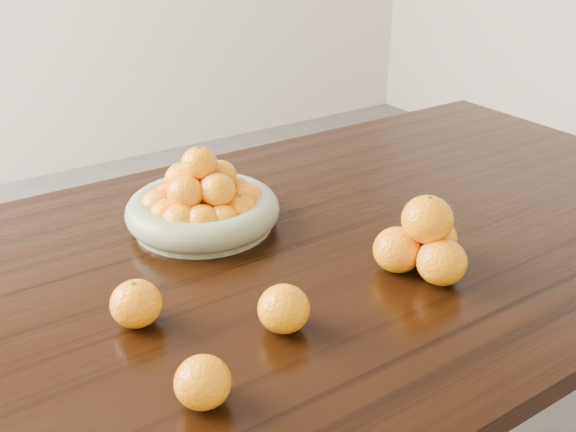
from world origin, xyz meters
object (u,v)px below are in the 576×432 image
dining_table (289,290)px  loose_orange_0 (136,304)px  orange_pyramid (425,242)px  fruit_bowl (203,205)px

dining_table → loose_orange_0: size_ratio=25.71×
orange_pyramid → loose_orange_0: size_ratio=2.09×
dining_table → loose_orange_0: 0.35m
fruit_bowl → orange_pyramid: (0.24, -0.36, 0.01)m
fruit_bowl → dining_table: bearing=-62.9°
fruit_bowl → loose_orange_0: fruit_bowl is taller
dining_table → fruit_bowl: size_ratio=6.70×
dining_table → orange_pyramid: (0.15, -0.19, 0.14)m
orange_pyramid → loose_orange_0: orange_pyramid is taller
orange_pyramid → dining_table: bearing=128.8°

